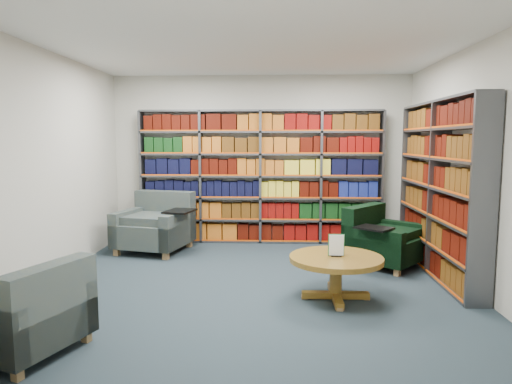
{
  "coord_description": "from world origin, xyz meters",
  "views": [
    {
      "loc": [
        0.26,
        -5.27,
        1.72
      ],
      "look_at": [
        0.0,
        0.6,
        1.05
      ],
      "focal_mm": 32.0,
      "sensor_mm": 36.0,
      "label": 1
    }
  ],
  "objects_px": {
    "chair_teal_front": "(28,317)",
    "coffee_table": "(336,265)",
    "chair_teal_left": "(157,227)",
    "chair_green_right": "(380,241)"
  },
  "relations": [
    {
      "from": "chair_teal_front",
      "to": "coffee_table",
      "type": "distance_m",
      "value": 2.98
    },
    {
      "from": "chair_teal_left",
      "to": "chair_green_right",
      "type": "distance_m",
      "value": 3.38
    },
    {
      "from": "chair_teal_left",
      "to": "chair_green_right",
      "type": "height_order",
      "value": "chair_teal_left"
    },
    {
      "from": "chair_teal_front",
      "to": "coffee_table",
      "type": "relative_size",
      "value": 1.11
    },
    {
      "from": "chair_green_right",
      "to": "chair_teal_front",
      "type": "bearing_deg",
      "value": -140.34
    },
    {
      "from": "chair_green_right",
      "to": "coffee_table",
      "type": "xyz_separation_m",
      "value": [
        -0.8,
        -1.45,
        0.06
      ]
    },
    {
      "from": "chair_teal_front",
      "to": "coffee_table",
      "type": "xyz_separation_m",
      "value": [
        2.63,
        1.39,
        0.07
      ]
    },
    {
      "from": "chair_teal_left",
      "to": "chair_teal_front",
      "type": "relative_size",
      "value": 1.15
    },
    {
      "from": "chair_teal_left",
      "to": "chair_teal_front",
      "type": "height_order",
      "value": "chair_teal_left"
    },
    {
      "from": "chair_green_right",
      "to": "chair_teal_front",
      "type": "distance_m",
      "value": 4.46
    }
  ]
}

